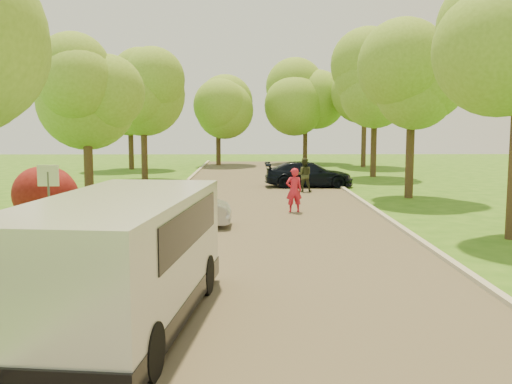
{
  "coord_description": "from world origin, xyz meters",
  "views": [
    {
      "loc": [
        -0.61,
        -10.71,
        3.23
      ],
      "look_at": [
        -0.41,
        5.39,
        1.3
      ],
      "focal_mm": 40.0,
      "sensor_mm": 36.0,
      "label": 1
    }
  ],
  "objects_px": {
    "minivan": "(121,258)",
    "silver_sedan": "(169,207)",
    "street_sign": "(49,189)",
    "person_olive": "(304,175)",
    "longboard": "(145,298)",
    "skateboarder": "(144,252)",
    "person_striped": "(294,190)",
    "dark_sedan": "(309,174)"
  },
  "relations": [
    {
      "from": "minivan",
      "to": "silver_sedan",
      "type": "relative_size",
      "value": 1.52
    },
    {
      "from": "street_sign",
      "to": "person_olive",
      "type": "distance_m",
      "value": 14.52
    },
    {
      "from": "longboard",
      "to": "skateboarder",
      "type": "xyz_separation_m",
      "value": [
        -0.0,
        -0.0,
        0.84
      ]
    },
    {
      "from": "street_sign",
      "to": "silver_sedan",
      "type": "bearing_deg",
      "value": 47.62
    },
    {
      "from": "silver_sedan",
      "to": "person_striped",
      "type": "xyz_separation_m",
      "value": [
        4.13,
        2.96,
        0.18
      ]
    },
    {
      "from": "minivan",
      "to": "person_olive",
      "type": "height_order",
      "value": "minivan"
    },
    {
      "from": "minivan",
      "to": "person_striped",
      "type": "distance_m",
      "value": 12.31
    },
    {
      "from": "minivan",
      "to": "dark_sedan",
      "type": "bearing_deg",
      "value": 82.48
    },
    {
      "from": "skateboarder",
      "to": "person_striped",
      "type": "xyz_separation_m",
      "value": [
        3.53,
        10.56,
        -0.11
      ]
    },
    {
      "from": "skateboarder",
      "to": "person_olive",
      "type": "distance_m",
      "value": 17.46
    },
    {
      "from": "minivan",
      "to": "longboard",
      "type": "bearing_deg",
      "value": 89.46
    },
    {
      "from": "skateboarder",
      "to": "person_striped",
      "type": "bearing_deg",
      "value": -107.42
    },
    {
      "from": "silver_sedan",
      "to": "person_striped",
      "type": "bearing_deg",
      "value": -53.82
    },
    {
      "from": "longboard",
      "to": "skateboarder",
      "type": "height_order",
      "value": "skateboarder"
    },
    {
      "from": "silver_sedan",
      "to": "person_olive",
      "type": "bearing_deg",
      "value": -28.24
    },
    {
      "from": "person_striped",
      "to": "person_olive",
      "type": "bearing_deg",
      "value": -107.32
    },
    {
      "from": "longboard",
      "to": "person_striped",
      "type": "bearing_deg",
      "value": -107.42
    },
    {
      "from": "skateboarder",
      "to": "person_striped",
      "type": "distance_m",
      "value": 11.14
    },
    {
      "from": "street_sign",
      "to": "dark_sedan",
      "type": "distance_m",
      "value": 16.59
    },
    {
      "from": "dark_sedan",
      "to": "skateboarder",
      "type": "bearing_deg",
      "value": 165.5
    },
    {
      "from": "silver_sedan",
      "to": "minivan",
      "type": "bearing_deg",
      "value": -176.46
    },
    {
      "from": "minivan",
      "to": "skateboarder",
      "type": "distance_m",
      "value": 1.2
    },
    {
      "from": "street_sign",
      "to": "person_olive",
      "type": "xyz_separation_m",
      "value": [
        7.8,
        12.22,
        -0.75
      ]
    },
    {
      "from": "minivan",
      "to": "skateboarder",
      "type": "relative_size",
      "value": 3.55
    },
    {
      "from": "longboard",
      "to": "person_striped",
      "type": "height_order",
      "value": "person_striped"
    },
    {
      "from": "longboard",
      "to": "person_striped",
      "type": "distance_m",
      "value": 11.16
    },
    {
      "from": "minivan",
      "to": "dark_sedan",
      "type": "distance_m",
      "value": 20.82
    },
    {
      "from": "street_sign",
      "to": "dark_sedan",
      "type": "height_order",
      "value": "street_sign"
    },
    {
      "from": "minivan",
      "to": "dark_sedan",
      "type": "height_order",
      "value": "minivan"
    },
    {
      "from": "street_sign",
      "to": "person_striped",
      "type": "bearing_deg",
      "value": 40.88
    },
    {
      "from": "minivan",
      "to": "longboard",
      "type": "height_order",
      "value": "minivan"
    },
    {
      "from": "dark_sedan",
      "to": "minivan",
      "type": "bearing_deg",
      "value": 165.92
    },
    {
      "from": "skateboarder",
      "to": "person_olive",
      "type": "relative_size",
      "value": 1.01
    },
    {
      "from": "dark_sedan",
      "to": "person_olive",
      "type": "bearing_deg",
      "value": 168.21
    },
    {
      "from": "street_sign",
      "to": "skateboarder",
      "type": "distance_m",
      "value": 5.73
    },
    {
      "from": "dark_sedan",
      "to": "street_sign",
      "type": "bearing_deg",
      "value": 150.22
    },
    {
      "from": "street_sign",
      "to": "minivan",
      "type": "bearing_deg",
      "value": -61.59
    },
    {
      "from": "street_sign",
      "to": "person_striped",
      "type": "height_order",
      "value": "street_sign"
    },
    {
      "from": "dark_sedan",
      "to": "person_olive",
      "type": "distance_m",
      "value": 2.19
    },
    {
      "from": "longboard",
      "to": "person_olive",
      "type": "bearing_deg",
      "value": -103.85
    },
    {
      "from": "silver_sedan",
      "to": "longboard",
      "type": "distance_m",
      "value": 7.65
    },
    {
      "from": "dark_sedan",
      "to": "longboard",
      "type": "bearing_deg",
      "value": 165.5
    }
  ]
}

